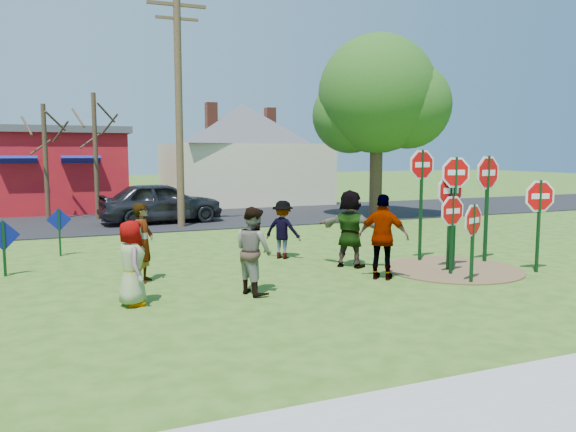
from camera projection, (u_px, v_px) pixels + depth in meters
name	position (u px, v px, depth m)	size (l,w,h in m)	color
ground	(259.00, 277.00, 12.42)	(120.00, 120.00, 0.00)	#315618
sidewalk	(493.00, 415.00, 5.82)	(22.00, 1.80, 0.08)	#9E9E99
road	(164.00, 219.00, 22.97)	(120.00, 7.50, 0.04)	black
dirt_patch	(453.00, 269.00, 13.23)	(3.20, 3.20, 0.03)	brown
red_building	(22.00, 169.00, 26.60)	(9.40, 7.69, 3.90)	#A6101F
cream_house	(243.00, 149.00, 30.71)	(9.40, 9.40, 6.50)	beige
stop_sign_a	(452.00, 218.00, 12.51)	(0.92, 0.13, 1.91)	#0F3818
stop_sign_b	(422.00, 176.00, 13.99)	(1.02, 0.07, 2.96)	#0F3818
stop_sign_c	(455.00, 187.00, 12.82)	(0.96, 0.18, 2.78)	#0F3818
stop_sign_d	(488.00, 182.00, 13.87)	(1.14, 0.25, 2.83)	#0F3818
stop_sign_e	(473.00, 226.00, 11.70)	(0.88, 0.36, 1.81)	#0F3818
stop_sign_f	(540.00, 203.00, 12.76)	(0.98, 0.24, 2.26)	#0F3818
stop_sign_g	(450.00, 200.00, 12.95)	(1.07, 0.16, 2.41)	#0F3818
blue_diamond_c	(4.00, 242.00, 12.42)	(0.68, 0.18, 1.27)	#0F3818
blue_diamond_d	(59.00, 226.00, 14.85)	(0.62, 0.06, 1.29)	#0F3818
person_a	(132.00, 263.00, 10.05)	(0.76, 0.49, 1.55)	#42469B
person_b	(143.00, 243.00, 11.89)	(0.62, 0.41, 1.69)	#236C55
person_c	(254.00, 250.00, 10.89)	(0.83, 0.65, 1.71)	brown
person_d	(283.00, 230.00, 14.55)	(0.98, 0.56, 1.51)	#2E2F33
person_e	(383.00, 237.00, 12.12)	(1.09, 0.45, 1.86)	#503062
person_f	(350.00, 229.00, 13.45)	(1.73, 0.55, 1.87)	#1D5835
suv	(161.00, 202.00, 21.74)	(1.87, 4.66, 1.59)	#323337
utility_pole	(179.00, 104.00, 20.15)	(2.08, 0.26, 8.50)	#4C3823
leafy_tree	(380.00, 101.00, 23.08)	(5.33, 4.86, 7.57)	#382819
bare_tree_east	(45.00, 146.00, 22.21)	(1.80, 1.80, 4.65)	#382819
bare_tree_extra	(95.00, 138.00, 22.52)	(1.80, 1.80, 5.12)	#382819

